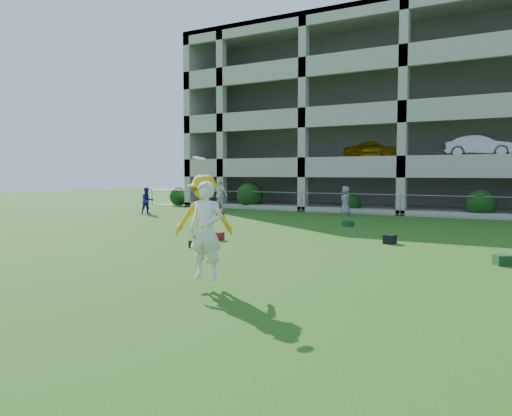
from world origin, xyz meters
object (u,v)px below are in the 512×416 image
Objects in this scene: bystander_a at (147,201)px; crate_d at (390,239)px; bystander_c at (346,201)px; frisbee_contest at (205,222)px; bystander_b at (220,195)px; parking_garage at (434,120)px.

bystander_a is 4.38× the size of crate_d.
bystander_c is (10.05, 5.00, 0.04)m from bystander_a.
bystander_a is 19.00m from frisbee_contest.
crate_d is at bearing -28.84° from bystander_b.
parking_garage is at bearing -13.69° from bystander_a.
bystander_b is at bearing 123.60° from frisbee_contest.
bystander_c is 11.26m from crate_d.
bystander_b is 20.41m from frisbee_contest.
bystander_c is at bearing -36.69° from bystander_a.
frisbee_contest is 0.08× the size of parking_garage.
bystander_b is at bearing -110.77° from bystander_c.
frisbee_contest is (13.68, -13.18, 0.58)m from bystander_a.
bystander_c is 0.66× the size of frisbee_contest.
crate_d is at bearing -2.06° from bystander_c.
frisbee_contest is at bearing -50.95° from bystander_b.
frisbee_contest is (3.62, -18.18, 0.53)m from bystander_c.
bystander_c is at bearing 101.27° from frisbee_contest.
bystander_b is (2.38, 3.81, 0.23)m from bystander_a.
parking_garage is (10.38, 11.11, 5.02)m from bystander_b.
parking_garage reaches higher than crate_d.
bystander_b reaches higher than bystander_c.
bystander_a is 20.32m from parking_garage.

